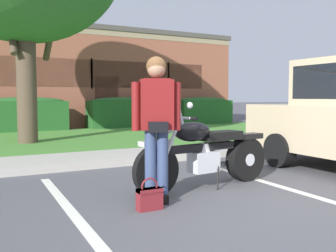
% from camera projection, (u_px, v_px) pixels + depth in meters
% --- Properties ---
extents(ground_plane, '(140.00, 140.00, 0.00)m').
position_uv_depth(ground_plane, '(235.00, 201.00, 4.68)').
color(ground_plane, '#4C4C51').
extents(curb_strip, '(60.00, 0.20, 0.12)m').
position_uv_depth(curb_strip, '(134.00, 161.00, 7.24)').
color(curb_strip, '#ADA89E').
rests_on(curb_strip, ground).
extents(concrete_walk, '(60.00, 1.50, 0.08)m').
position_uv_depth(concrete_walk, '(117.00, 156.00, 7.98)').
color(concrete_walk, '#ADA89E').
rests_on(concrete_walk, ground).
extents(grass_lawn, '(60.00, 6.22, 0.06)m').
position_uv_depth(grass_lawn, '(67.00, 139.00, 11.35)').
color(grass_lawn, '#478433').
rests_on(grass_lawn, ground).
extents(stall_stripe_0, '(0.38, 4.40, 0.01)m').
position_uv_depth(stall_stripe_0, '(78.00, 220.00, 3.97)').
color(stall_stripe_0, silver).
rests_on(stall_stripe_0, ground).
extents(stall_stripe_1, '(0.38, 4.40, 0.01)m').
position_uv_depth(stall_stripe_1, '(286.00, 188.00, 5.36)').
color(stall_stripe_1, silver).
rests_on(stall_stripe_1, ground).
extents(motorcycle, '(2.24, 0.82, 1.26)m').
position_uv_depth(motorcycle, '(209.00, 152.00, 5.42)').
color(motorcycle, black).
rests_on(motorcycle, ground).
extents(rider_person, '(0.55, 0.37, 1.70)m').
position_uv_depth(rider_person, '(156.00, 118.00, 4.57)').
color(rider_person, black).
rests_on(rider_person, ground).
extents(handbag, '(0.28, 0.13, 0.36)m').
position_uv_depth(handbag, '(150.00, 197.00, 4.32)').
color(handbag, maroon).
rests_on(handbag, ground).
extents(hedge_center_left, '(2.85, 0.90, 1.24)m').
position_uv_depth(hedge_center_left, '(25.00, 114.00, 13.83)').
color(hedge_center_left, '#235623').
rests_on(hedge_center_left, ground).
extents(hedge_center_right, '(2.93, 0.90, 1.24)m').
position_uv_depth(hedge_center_right, '(125.00, 112.00, 15.65)').
color(hedge_center_right, '#235623').
rests_on(hedge_center_right, ground).
extents(hedge_right, '(2.55, 0.90, 1.24)m').
position_uv_depth(hedge_right, '(204.00, 110.00, 17.47)').
color(hedge_right, '#235623').
rests_on(hedge_right, ground).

